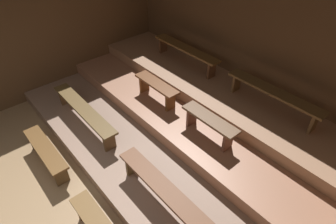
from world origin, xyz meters
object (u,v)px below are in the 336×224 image
object	(u,v)px
bench_upper_left	(186,51)
bench_upper_right	(273,94)
bench_middle_right	(209,122)
bench_lower_left	(83,111)
bench_middle_left	(157,87)
bench_floor_left	(46,151)
bench_lower_right	(169,195)

from	to	relation	value
bench_upper_left	bench_upper_right	xyz separation A→B (m)	(2.14, 0.00, 0.00)
bench_middle_right	bench_upper_right	world-z (taller)	bench_upper_right
bench_lower_left	bench_middle_right	size ratio (longest dim) A/B	1.87
bench_lower_left	bench_middle_left	distance (m)	1.42
bench_lower_left	bench_upper_right	world-z (taller)	bench_upper_right
bench_middle_left	bench_upper_left	xyz separation A→B (m)	(-0.39, 1.13, 0.25)
bench_floor_left	bench_lower_right	world-z (taller)	bench_lower_right
bench_lower_left	bench_upper_left	world-z (taller)	bench_upper_left
bench_lower_right	bench_middle_right	size ratio (longest dim) A/B	1.87
bench_lower_left	bench_lower_right	size ratio (longest dim) A/B	1.00
bench_lower_right	bench_middle_left	distance (m)	2.29
bench_lower_right	bench_middle_right	world-z (taller)	bench_middle_right
bench_upper_right	bench_lower_right	bearing A→B (deg)	-87.31
bench_lower_right	bench_lower_left	bearing A→B (deg)	180.00
bench_middle_left	bench_lower_left	bearing A→B (deg)	-111.10
bench_lower_left	bench_upper_left	bearing A→B (deg)	87.31
bench_lower_right	bench_upper_right	world-z (taller)	bench_upper_right
bench_middle_left	bench_middle_right	bearing A→B (deg)	0.00
bench_middle_left	bench_upper_right	distance (m)	2.10
bench_lower_left	bench_upper_left	size ratio (longest dim) A/B	1.11
bench_floor_left	bench_upper_right	xyz separation A→B (m)	(1.98, 3.31, 0.68)
bench_middle_right	bench_lower_right	bearing A→B (deg)	-68.90
bench_upper_left	bench_upper_right	bearing A→B (deg)	0.00
bench_upper_right	bench_middle_right	bearing A→B (deg)	-109.08
bench_upper_left	bench_upper_right	distance (m)	2.14
bench_middle_right	bench_upper_left	world-z (taller)	bench_upper_left
bench_middle_left	bench_upper_right	size ratio (longest dim) A/B	0.59
bench_floor_left	bench_lower_left	distance (m)	0.95
bench_floor_left	bench_upper_right	bearing A→B (deg)	59.14
bench_lower_left	bench_middle_left	bearing A→B (deg)	68.90
bench_lower_left	bench_middle_right	bearing A→B (deg)	35.04
bench_lower_right	bench_upper_right	size ratio (longest dim) A/B	1.11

